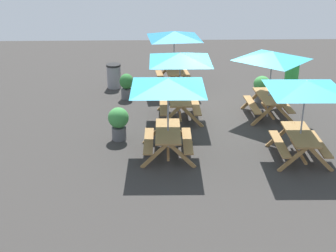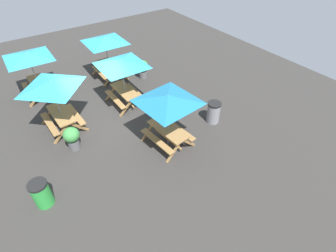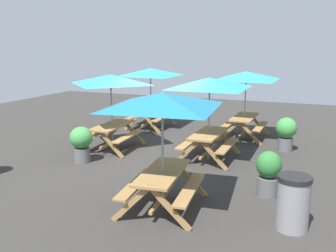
{
  "view_description": "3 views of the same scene",
  "coord_description": "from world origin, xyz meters",
  "px_view_note": "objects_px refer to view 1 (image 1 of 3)",
  "views": [
    {
      "loc": [
        15.15,
        -2.23,
        6.01
      ],
      "look_at": [
        3.07,
        -1.89,
        0.9
      ],
      "focal_mm": 50.0,
      "sensor_mm": 36.0,
      "label": 1
    },
    {
      "loc": [
        -9.56,
        2.94,
        7.38
      ],
      "look_at": [
        -3.22,
        -1.47,
        0.9
      ],
      "focal_mm": 28.0,
      "sensor_mm": 36.0,
      "label": 2
    },
    {
      "loc": [
        -9.62,
        -4.16,
        3.18
      ],
      "look_at": [
        0.07,
        -0.27,
        0.9
      ],
      "focal_mm": 40.0,
      "sensor_mm": 36.0,
      "label": 3
    }
  ],
  "objects_px": {
    "picnic_table_3": "(180,62)",
    "picnic_table_4": "(306,92)",
    "picnic_table_0": "(272,61)",
    "potted_plant_2": "(127,85)",
    "picnic_table_1": "(174,39)",
    "picnic_table_2": "(168,89)",
    "potted_plant_1": "(119,121)",
    "potted_plant_0": "(262,87)",
    "trash_bin_gray": "(114,76)",
    "trash_bin_green": "(292,74)"
  },
  "relations": [
    {
      "from": "trash_bin_green",
      "to": "potted_plant_1",
      "type": "distance_m",
      "value": 8.53
    },
    {
      "from": "trash_bin_gray",
      "to": "picnic_table_4",
      "type": "bearing_deg",
      "value": 40.95
    },
    {
      "from": "picnic_table_0",
      "to": "picnic_table_3",
      "type": "distance_m",
      "value": 3.05
    },
    {
      "from": "picnic_table_4",
      "to": "picnic_table_2",
      "type": "bearing_deg",
      "value": -93.82
    },
    {
      "from": "picnic_table_1",
      "to": "trash_bin_gray",
      "type": "xyz_separation_m",
      "value": [
        0.03,
        -2.45,
        -1.49
      ]
    },
    {
      "from": "trash_bin_green",
      "to": "picnic_table_1",
      "type": "bearing_deg",
      "value": -89.54
    },
    {
      "from": "trash_bin_gray",
      "to": "picnic_table_3",
      "type": "bearing_deg",
      "value": 36.03
    },
    {
      "from": "picnic_table_3",
      "to": "potted_plant_1",
      "type": "distance_m",
      "value": 2.93
    },
    {
      "from": "picnic_table_2",
      "to": "potted_plant_0",
      "type": "bearing_deg",
      "value": 141.57
    },
    {
      "from": "picnic_table_2",
      "to": "picnic_table_4",
      "type": "bearing_deg",
      "value": 86.11
    },
    {
      "from": "picnic_table_2",
      "to": "trash_bin_gray",
      "type": "xyz_separation_m",
      "value": [
        -6.26,
        -2.03,
        -1.49
      ]
    },
    {
      "from": "picnic_table_1",
      "to": "trash_bin_gray",
      "type": "bearing_deg",
      "value": -95.26
    },
    {
      "from": "picnic_table_3",
      "to": "potted_plant_2",
      "type": "relative_size",
      "value": 2.88
    },
    {
      "from": "picnic_table_2",
      "to": "potted_plant_0",
      "type": "relative_size",
      "value": 2.84
    },
    {
      "from": "picnic_table_2",
      "to": "potted_plant_1",
      "type": "bearing_deg",
      "value": -126.27
    },
    {
      "from": "picnic_table_1",
      "to": "picnic_table_3",
      "type": "distance_m",
      "value": 3.47
    },
    {
      "from": "picnic_table_1",
      "to": "picnic_table_4",
      "type": "relative_size",
      "value": 0.99
    },
    {
      "from": "picnic_table_4",
      "to": "potted_plant_1",
      "type": "relative_size",
      "value": 2.74
    },
    {
      "from": "picnic_table_2",
      "to": "potted_plant_2",
      "type": "height_order",
      "value": "picnic_table_2"
    },
    {
      "from": "picnic_table_4",
      "to": "potted_plant_2",
      "type": "xyz_separation_m",
      "value": [
        -5.2,
        -5.11,
        -1.45
      ]
    },
    {
      "from": "picnic_table_0",
      "to": "picnic_table_4",
      "type": "relative_size",
      "value": 0.83
    },
    {
      "from": "potted_plant_0",
      "to": "picnic_table_1",
      "type": "bearing_deg",
      "value": -120.54
    },
    {
      "from": "picnic_table_0",
      "to": "picnic_table_3",
      "type": "relative_size",
      "value": 0.83
    },
    {
      "from": "picnic_table_3",
      "to": "picnic_table_4",
      "type": "relative_size",
      "value": 1.0
    },
    {
      "from": "picnic_table_1",
      "to": "potted_plant_0",
      "type": "relative_size",
      "value": 2.83
    },
    {
      "from": "picnic_table_2",
      "to": "trash_bin_gray",
      "type": "height_order",
      "value": "picnic_table_2"
    },
    {
      "from": "picnic_table_2",
      "to": "picnic_table_3",
      "type": "xyz_separation_m",
      "value": [
        -2.81,
        0.48,
        0.0
      ]
    },
    {
      "from": "picnic_table_3",
      "to": "potted_plant_2",
      "type": "xyz_separation_m",
      "value": [
        -2.07,
        -1.91,
        -1.45
      ]
    },
    {
      "from": "picnic_table_4",
      "to": "potted_plant_0",
      "type": "xyz_separation_m",
      "value": [
        -4.71,
        -0.06,
        -1.42
      ]
    },
    {
      "from": "picnic_table_2",
      "to": "trash_bin_gray",
      "type": "bearing_deg",
      "value": -161.01
    },
    {
      "from": "picnic_table_0",
      "to": "potted_plant_1",
      "type": "relative_size",
      "value": 2.26
    },
    {
      "from": "picnic_table_4",
      "to": "picnic_table_3",
      "type": "bearing_deg",
      "value": -133.26
    },
    {
      "from": "picnic_table_3",
      "to": "potted_plant_2",
      "type": "bearing_deg",
      "value": -136.94
    },
    {
      "from": "picnic_table_0",
      "to": "potted_plant_2",
      "type": "height_order",
      "value": "picnic_table_0"
    },
    {
      "from": "picnic_table_1",
      "to": "picnic_table_3",
      "type": "xyz_separation_m",
      "value": [
        3.47,
        0.06,
        0.0
      ]
    },
    {
      "from": "potted_plant_1",
      "to": "picnic_table_0",
      "type": "bearing_deg",
      "value": 109.46
    },
    {
      "from": "picnic_table_1",
      "to": "picnic_table_3",
      "type": "relative_size",
      "value": 0.99
    },
    {
      "from": "picnic_table_4",
      "to": "potted_plant_0",
      "type": "distance_m",
      "value": 4.92
    },
    {
      "from": "picnic_table_1",
      "to": "picnic_table_3",
      "type": "height_order",
      "value": "same"
    },
    {
      "from": "picnic_table_3",
      "to": "potted_plant_1",
      "type": "relative_size",
      "value": 2.74
    },
    {
      "from": "picnic_table_1",
      "to": "potted_plant_2",
      "type": "xyz_separation_m",
      "value": [
        1.41,
        -1.85,
        -1.45
      ]
    },
    {
      "from": "trash_bin_green",
      "to": "potted_plant_2",
      "type": "relative_size",
      "value": 1.0
    },
    {
      "from": "picnic_table_4",
      "to": "potted_plant_2",
      "type": "height_order",
      "value": "picnic_table_4"
    },
    {
      "from": "trash_bin_green",
      "to": "picnic_table_4",
      "type": "bearing_deg",
      "value": -13.57
    },
    {
      "from": "picnic_table_2",
      "to": "potted_plant_1",
      "type": "distance_m",
      "value": 2.32
    },
    {
      "from": "picnic_table_2",
      "to": "potted_plant_2",
      "type": "relative_size",
      "value": 2.88
    },
    {
      "from": "picnic_table_4",
      "to": "picnic_table_1",
      "type": "bearing_deg",
      "value": -152.62
    },
    {
      "from": "potted_plant_2",
      "to": "trash_bin_green",
      "type": "bearing_deg",
      "value": 102.14
    },
    {
      "from": "picnic_table_2",
      "to": "potted_plant_2",
      "type": "xyz_separation_m",
      "value": [
        -4.88,
        -1.43,
        -1.45
      ]
    },
    {
      "from": "picnic_table_0",
      "to": "picnic_table_2",
      "type": "relative_size",
      "value": 0.83
    }
  ]
}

